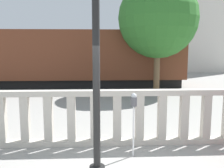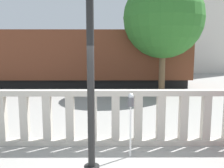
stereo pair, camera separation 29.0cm
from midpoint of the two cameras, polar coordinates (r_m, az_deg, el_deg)
The scene contains 7 objects.
balustrade at distance 6.36m, azimuth 2.12°, elevation -7.71°, with size 14.77×0.24×1.42m.
lamppost at distance 4.60m, azimuth -3.22°, elevation 16.61°, with size 0.33×0.33×5.70m.
parking_meter at distance 5.60m, azimuth 5.80°, elevation -5.37°, with size 0.15×0.15×1.47m.
train_near at distance 16.94m, azimuth -18.96°, elevation 5.78°, with size 21.23×3.00×4.10m.
train_far at distance 35.73m, azimuth 6.44°, elevation 7.25°, with size 28.55×2.80×4.09m.
building_block at distance 29.06m, azimuth 16.81°, elevation 16.50°, with size 10.63×6.77×13.54m.
tree_left at distance 14.19m, azimuth 12.28°, elevation 14.48°, with size 4.34×4.34×6.21m.
Camera 2 is at (-0.12, -3.57, 2.47)m, focal length 40.00 mm.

